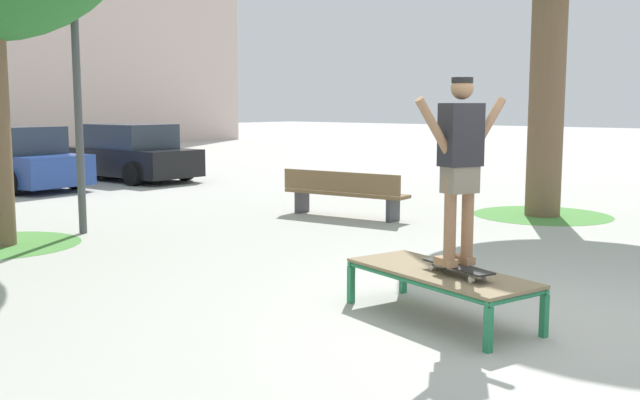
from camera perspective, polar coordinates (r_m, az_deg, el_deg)
The scene contains 9 objects.
ground_plane at distance 7.22m, azimuth 15.37°, elevation -8.95°, with size 120.00×120.00×0.00m, color #B7B5AD.
skate_box at distance 6.98m, azimuth 9.35°, elevation -5.83°, with size 1.20×2.03×0.46m.
skateboard at distance 6.80m, azimuth 10.67°, elevation -5.15°, with size 0.47×0.82×0.09m.
skater at distance 6.66m, azimuth 10.87°, elevation 3.25°, with size 0.96×0.42×1.69m.
grass_patch_near_right at distance 13.98m, azimuth 16.90°, elevation -1.13°, with size 2.48×2.48×0.01m, color #519342.
grass_patch_mid_back at distance 11.51m, azimuth -23.66°, elevation -3.21°, with size 2.25×2.25×0.01m, color #519342.
car_blue at distance 19.05m, azimuth -22.85°, elevation 2.88°, with size 2.23×4.35×1.50m.
car_black at distance 20.32m, azimuth -14.62°, elevation 3.46°, with size 2.06×4.27×1.50m.
park_bench at distance 13.10m, azimuth 1.89°, elevation 0.59°, with size 0.75×2.44×0.83m.
Camera 1 is at (-6.26, -2.98, 2.00)m, focal length 41.12 mm.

